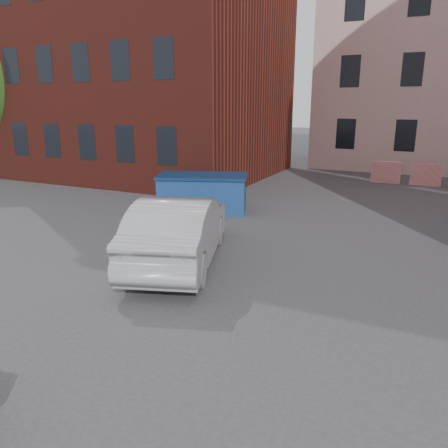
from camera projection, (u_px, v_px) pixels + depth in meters
The scene contains 6 objects.
ground at pixel (164, 297), 8.42m from camera, with size 120.00×120.00×0.00m, color #38383A.
building_brick at pixel (149, 32), 21.58m from camera, with size 12.00×10.00×14.00m, color #591E16.
far_building at pixel (102, 98), 34.76m from camera, with size 6.00×6.00×8.00m, color maroon.
barriers at pixel (426, 175), 19.60m from camera, with size 4.70×0.18×1.00m.
dumpster at pixel (203, 193), 14.99m from camera, with size 3.37×2.51×1.26m.
silver_car at pixel (179, 229), 10.11m from camera, with size 1.66×4.76×1.57m, color #A7AAAF.
Camera 1 is at (4.36, -6.49, 3.61)m, focal length 35.00 mm.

